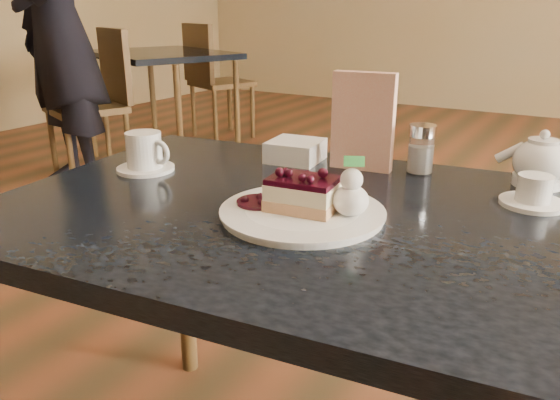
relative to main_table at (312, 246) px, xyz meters
The scene contains 12 objects.
main_table is the anchor object (origin of this frame).
dessert_plate 0.09m from the main_table, 83.22° to the right, with size 0.26×0.26×0.01m, color white.
cheesecake_slice 0.12m from the main_table, 83.22° to the right, with size 0.12×0.09×0.05m.
whipped_cream 0.14m from the main_table, 18.41° to the right, with size 0.06×0.06×0.05m.
berry_sauce 0.13m from the main_table, 140.32° to the right, with size 0.07×0.07×0.01m, color black.
coffee_set 0.41m from the main_table, behind, with size 0.13×0.12×0.08m.
tea_set 0.45m from the main_table, 44.43° to the left, with size 0.16×0.23×0.10m.
menu_card 0.31m from the main_table, 95.21° to the left, with size 0.13×0.03×0.20m, color #F0E2C7.
sugar_shaker 0.33m from the main_table, 72.72° to the left, with size 0.05×0.05×0.10m.
napkin_stack 0.32m from the main_table, 125.12° to the left, with size 0.11×0.11×0.05m, color white.
bg_table_far_left 3.11m from the main_table, 137.51° to the left, with size 1.17×1.74×1.16m.
patron 2.57m from the main_table, 150.69° to the left, with size 0.66×0.44×1.82m, color black.
Camera 1 is at (0.41, -0.79, 1.00)m, focal length 35.00 mm.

